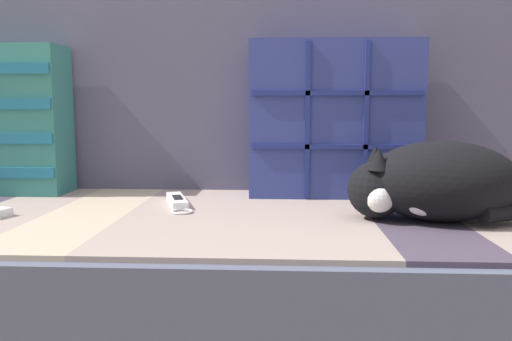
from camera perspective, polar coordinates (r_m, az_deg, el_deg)
name	(u,v)px	position (r m, az deg, el deg)	size (l,w,h in m)	color
couch	(211,295)	(1.22, -5.14, -13.95)	(1.88, 0.83, 0.41)	#3D3838
sofa_backrest	(226,95)	(1.48, -3.46, 8.63)	(1.85, 0.14, 0.54)	#514C60
throw_pillow_quilted	(334,119)	(1.33, 8.90, 5.78)	(0.44, 0.14, 0.40)	navy
sleeping_cat	(431,183)	(1.08, 19.34, -1.37)	(0.38, 0.22, 0.17)	black
game_remote_near	(177,201)	(1.22, -8.99, -3.51)	(0.11, 0.21, 0.02)	white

